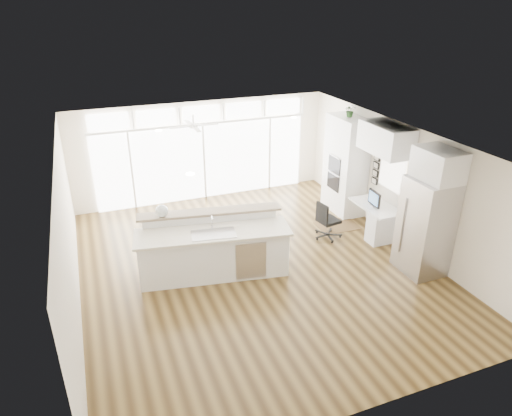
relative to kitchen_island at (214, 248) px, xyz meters
name	(u,v)px	position (x,y,z in m)	size (l,w,h in m)	color
floor	(256,266)	(0.89, -0.01, -0.62)	(7.00, 8.00, 0.02)	#412D14
ceiling	(256,142)	(0.89, -0.01, 2.09)	(7.00, 8.00, 0.02)	white
wall_back	(203,151)	(0.89, 3.99, 0.74)	(7.00, 0.04, 2.70)	white
wall_front	(372,333)	(0.89, -4.01, 0.74)	(7.00, 0.04, 2.70)	white
wall_left	(68,239)	(-2.61, -0.01, 0.74)	(0.04, 8.00, 2.70)	white
wall_right	(401,184)	(4.39, -0.01, 0.74)	(0.04, 8.00, 2.70)	white
glass_wall	(204,162)	(0.89, 3.93, 0.44)	(5.80, 0.06, 2.08)	white
transom_row	(201,114)	(0.89, 3.93, 1.77)	(5.90, 0.06, 0.40)	white
desk_window	(392,172)	(4.35, 0.29, 0.94)	(0.04, 0.85, 0.85)	white
ceiling_fan	(193,122)	(0.39, 2.79, 1.87)	(1.16, 1.16, 0.32)	white
recessed_lights	(252,140)	(0.89, 0.19, 2.07)	(3.40, 3.00, 0.02)	beige
oven_cabinet	(345,165)	(4.06, 1.79, 0.64)	(0.64, 1.20, 2.50)	white
desk_nook	(375,220)	(4.02, 0.29, -0.23)	(0.72, 1.30, 0.76)	white
upper_cabinets	(386,139)	(4.06, 0.29, 1.74)	(0.64, 1.30, 0.64)	white
refrigerator	(425,227)	(4.00, -1.36, 0.39)	(0.76, 0.90, 2.00)	#B9B9BE
fridge_cabinet	(439,165)	(4.06, -1.36, 1.69)	(0.64, 0.90, 0.60)	white
framed_photos	(376,169)	(4.35, 0.91, 0.79)	(0.06, 0.22, 0.80)	black
kitchen_island	(214,248)	(0.00, 0.00, 0.00)	(3.05, 1.15, 1.21)	white
rug	(337,226)	(3.46, 0.98, -0.60)	(0.99, 0.72, 0.01)	#352211
office_chair	(329,220)	(2.94, 0.55, -0.15)	(0.47, 0.43, 0.90)	black
fishbowl	(162,211)	(-0.87, 0.56, 0.73)	(0.25, 0.25, 0.25)	silver
monitor	(374,198)	(3.94, 0.29, 0.35)	(0.08, 0.46, 0.39)	black
keyboard	(367,207)	(3.77, 0.29, 0.16)	(0.11, 0.29, 0.01)	silver
potted_plant	(350,112)	(4.06, 1.79, 2.02)	(0.28, 0.31, 0.24)	#2C5B27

